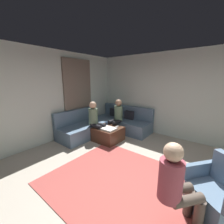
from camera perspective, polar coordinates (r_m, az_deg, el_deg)
name	(u,v)px	position (r m, az deg, el deg)	size (l,w,h in m)	color
ground_plane	(127,193)	(2.86, 6.07, -29.28)	(6.00, 6.00, 0.10)	#B2A899
wall_back	(180,96)	(4.90, 25.41, 5.74)	(6.00, 0.12, 2.70)	silver
wall_left	(38,98)	(4.45, -27.38, 4.92)	(0.12, 6.00, 2.70)	silver
curtain_panel	(78,97)	(5.05, -13.26, 5.70)	(0.06, 1.10, 2.50)	#726659
area_rug	(121,182)	(2.96, 3.63, -25.92)	(2.60, 2.20, 0.01)	#AD4C47
sectional_couch	(106,125)	(5.12, -2.24, -5.01)	(2.10, 2.55, 0.87)	slate
ottoman	(108,134)	(4.46, -1.53, -8.75)	(0.76, 0.76, 0.42)	#4C2D1E
folded_blanket	(108,129)	(4.23, -1.55, -6.65)	(0.44, 0.36, 0.04)	white
coffee_mug	(107,123)	(4.64, -2.20, -4.51)	(0.08, 0.08, 0.10)	#334C72
game_remote	(117,127)	(4.44, 2.08, -5.80)	(0.05, 0.15, 0.02)	white
armchair	(218,196)	(2.70, 36.70, -25.24)	(0.91, 0.88, 0.85)	slate
person_on_couch_back	(117,116)	(4.81, 1.87, -1.53)	(0.30, 0.60, 1.20)	black
person_on_couch_side	(95,119)	(4.43, -6.61, -2.88)	(0.60, 0.30, 1.20)	black
person_on_armchair	(177,183)	(2.08, 24.42, -24.48)	(0.52, 0.57, 1.18)	brown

